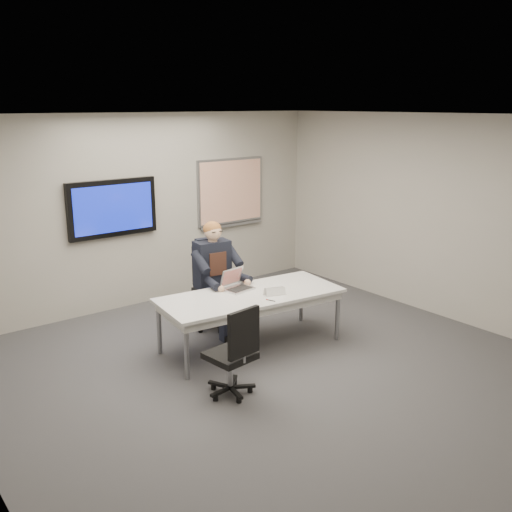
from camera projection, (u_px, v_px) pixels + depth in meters
floor at (273, 371)px, 6.42m from camera, size 6.00×6.00×0.02m
ceiling at (275, 116)px, 5.70m from camera, size 6.00×6.00×0.02m
wall_back at (144, 211)px, 8.34m from camera, size 6.00×0.02×2.80m
wall_right at (442, 218)px, 7.84m from camera, size 0.02×6.00×2.80m
conference_table at (251, 300)px, 6.93m from camera, size 2.33×1.18×0.69m
tv_display at (113, 208)px, 7.98m from camera, size 1.30×0.09×0.80m
whiteboard at (231, 192)px, 9.21m from camera, size 1.25×0.08×1.10m
office_chair_far at (211, 302)px, 7.65m from camera, size 0.67×0.67×1.08m
office_chair_near at (233, 368)px, 5.82m from camera, size 0.52×0.52×0.98m
seated_person at (221, 290)px, 7.37m from camera, size 0.48×0.82×1.46m
laptop at (236, 284)px, 7.08m from camera, size 0.38×0.37×0.25m
name_tent at (274, 291)px, 6.85m from camera, size 0.25×0.15×0.10m
pen at (271, 300)px, 6.66m from camera, size 0.05×0.12×0.01m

